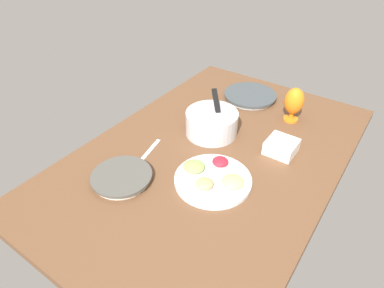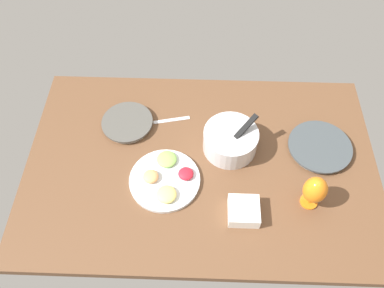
% 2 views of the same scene
% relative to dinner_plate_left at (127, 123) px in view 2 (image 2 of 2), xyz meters
% --- Properties ---
extents(ground_plane, '(1.60, 1.04, 0.04)m').
position_rel_dinner_plate_left_xyz_m(ground_plane, '(0.36, -0.20, -0.03)').
color(ground_plane, brown).
extents(dinner_plate_left, '(0.25, 0.25, 0.03)m').
position_rel_dinner_plate_left_xyz_m(dinner_plate_left, '(0.00, 0.00, 0.00)').
color(dinner_plate_left, silver).
rests_on(dinner_plate_left, ground_plane).
extents(dinner_plate_right, '(0.29, 0.29, 0.03)m').
position_rel_dinner_plate_left_xyz_m(dinner_plate_right, '(0.91, -0.11, 0.00)').
color(dinner_plate_right, silver).
rests_on(dinner_plate_right, ground_plane).
extents(mixing_bowl, '(0.25, 0.25, 0.18)m').
position_rel_dinner_plate_left_xyz_m(mixing_bowl, '(0.49, -0.12, 0.05)').
color(mixing_bowl, silver).
rests_on(mixing_bowl, ground_plane).
extents(fruit_platter, '(0.31, 0.31, 0.05)m').
position_rel_dinner_plate_left_xyz_m(fruit_platter, '(0.21, -0.31, 0.00)').
color(fruit_platter, silver).
rests_on(fruit_platter, ground_plane).
extents(hurricane_glass_orange, '(0.10, 0.10, 0.18)m').
position_rel_dinner_plate_left_xyz_m(hurricane_glass_orange, '(0.83, -0.39, 0.09)').
color(hurricane_glass_orange, orange).
rests_on(hurricane_glass_orange, ground_plane).
extents(square_bowl_white, '(0.13, 0.13, 0.06)m').
position_rel_dinner_plate_left_xyz_m(square_bowl_white, '(0.54, -0.45, 0.02)').
color(square_bowl_white, white).
rests_on(square_bowl_white, ground_plane).
extents(fork_by_left_plate, '(0.18, 0.06, 0.01)m').
position_rel_dinner_plate_left_xyz_m(fork_by_left_plate, '(0.21, 0.04, -0.01)').
color(fork_by_left_plate, silver).
rests_on(fork_by_left_plate, ground_plane).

